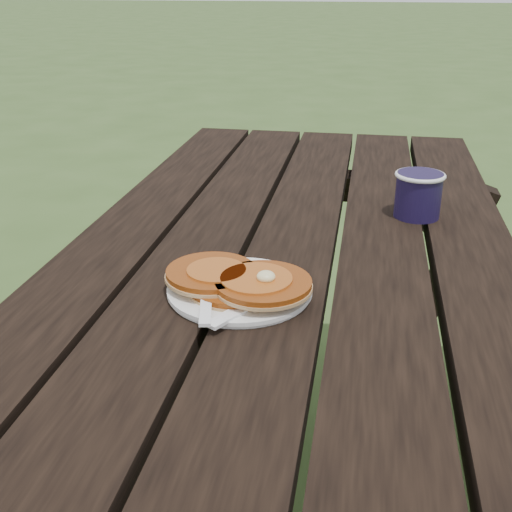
% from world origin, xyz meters
% --- Properties ---
extents(picnic_table, '(1.36, 1.80, 0.75)m').
position_xyz_m(picnic_table, '(0.00, 0.00, 0.37)').
color(picnic_table, black).
rests_on(picnic_table, ground).
extents(plate, '(0.25, 0.25, 0.01)m').
position_xyz_m(plate, '(-0.05, -0.14, 0.76)').
color(plate, white).
rests_on(plate, picnic_table).
extents(pancake_stack, '(0.21, 0.15, 0.04)m').
position_xyz_m(pancake_stack, '(-0.05, -0.15, 0.77)').
color(pancake_stack, '#914010').
rests_on(pancake_stack, plate).
extents(knife, '(0.11, 0.16, 0.00)m').
position_xyz_m(knife, '(-0.02, -0.18, 0.76)').
color(knife, white).
rests_on(knife, plate).
extents(fork, '(0.07, 0.16, 0.01)m').
position_xyz_m(fork, '(-0.08, -0.21, 0.77)').
color(fork, white).
rests_on(fork, plate).
extents(coffee_cup, '(0.09, 0.09, 0.09)m').
position_xyz_m(coffee_cup, '(0.21, 0.23, 0.80)').
color(coffee_cup, black).
rests_on(coffee_cup, picnic_table).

